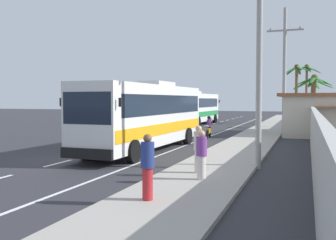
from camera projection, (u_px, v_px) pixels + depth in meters
ground_plane at (70, 160)px, 17.76m from camera, size 160.00×160.00×0.00m
sidewalk_kerb at (250, 142)px, 24.83m from camera, size 3.20×90.00×0.14m
lane_markings at (198, 134)px, 30.93m from camera, size 3.45×71.00×0.01m
boundary_wall at (312, 123)px, 27.24m from camera, size 0.24×60.00×2.31m
coach_bus_foreground at (147, 114)px, 21.19m from camera, size 3.06×11.97×3.84m
coach_bus_far_lane at (196, 107)px, 43.23m from camera, size 3.03×10.88×3.73m
motorcycle_beside_bus at (209, 129)px, 28.36m from camera, size 0.56×1.96×1.60m
pedestrian_near_kerb at (199, 148)px, 13.95m from camera, size 0.36×0.36×1.72m
pedestrian_midwalk at (148, 166)px, 10.15m from camera, size 0.36×0.36×1.75m
pedestrian_far_walk at (202, 154)px, 12.77m from camera, size 0.36×0.36×1.64m
utility_pole_nearest at (258, 45)px, 15.35m from camera, size 3.28×0.24×9.41m
utility_pole_mid at (284, 71)px, 27.78m from camera, size 2.54×0.24×9.38m
palm_nearest at (314, 90)px, 33.00m from camera, size 3.00×2.99×4.98m
palm_second at (297, 84)px, 43.01m from camera, size 2.98×3.28×6.76m
palm_third at (312, 90)px, 37.42m from camera, size 3.90×3.99×4.96m
palm_fourth at (307, 81)px, 45.38m from camera, size 3.17×3.44×6.98m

